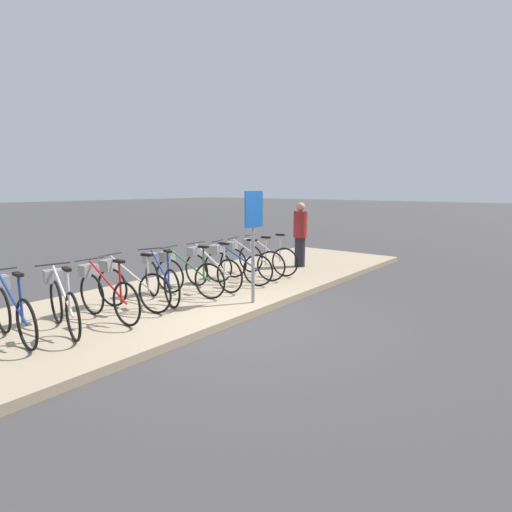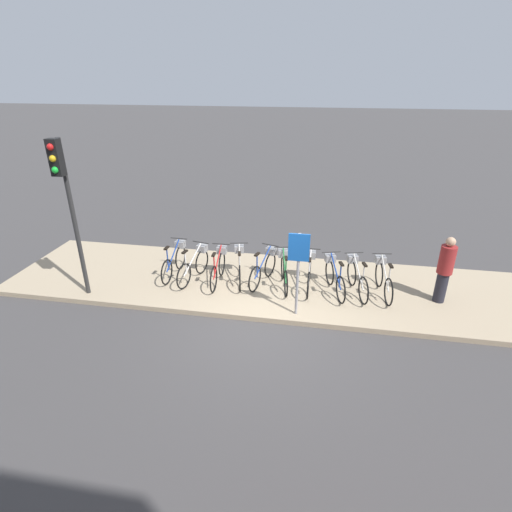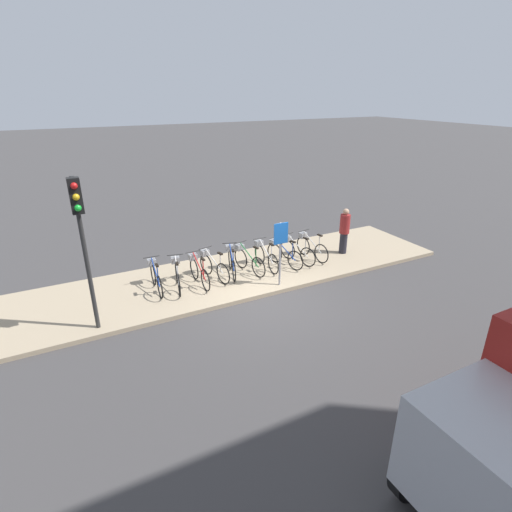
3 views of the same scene
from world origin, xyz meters
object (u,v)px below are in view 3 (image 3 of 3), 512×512
parked_bicycle_4 (231,261)px  parked_bicycle_1 (177,274)px  parked_bicycle_2 (198,270)px  parked_bicycle_3 (212,265)px  parked_bicycle_8 (295,250)px  parked_bicycle_9 (310,246)px  parked_bicycle_0 (155,276)px  parked_bicycle_5 (247,259)px  traffic_light (81,225)px  parked_bicycle_7 (283,253)px  pedestrian (344,230)px  sign_post (281,243)px  parked_bicycle_6 (265,255)px

parked_bicycle_4 → parked_bicycle_1: bearing=-175.0°
parked_bicycle_2 → parked_bicycle_3: bearing=16.6°
parked_bicycle_8 → parked_bicycle_9: same height
parked_bicycle_9 → parked_bicycle_3: bearing=179.3°
parked_bicycle_0 → parked_bicycle_5: (2.85, -0.08, 0.00)m
parked_bicycle_0 → traffic_light: bearing=-141.1°
parked_bicycle_7 → traffic_light: size_ratio=0.41×
parked_bicycle_9 → pedestrian: 1.34m
parked_bicycle_7 → sign_post: bearing=-124.0°
traffic_light → parked_bicycle_1: bearing=28.3°
parked_bicycle_7 → parked_bicycle_8: bearing=6.4°
parked_bicycle_5 → sign_post: 1.60m
parked_bicycle_2 → parked_bicycle_6: (2.26, 0.10, 0.00)m
parked_bicycle_1 → parked_bicycle_3: bearing=6.6°
parked_bicycle_2 → parked_bicycle_8: same height
parked_bicycle_5 → parked_bicycle_4: bearing=170.1°
parked_bicycle_0 → parked_bicycle_3: 1.72m
parked_bicycle_0 → parked_bicycle_4: bearing=0.1°
parked_bicycle_8 → parked_bicycle_9: size_ratio=0.98×
sign_post → parked_bicycle_1: bearing=155.7°
traffic_light → sign_post: (5.01, 0.05, -1.31)m
parked_bicycle_4 → sign_post: bearing=-56.0°
traffic_light → parked_bicycle_3: bearing=21.9°
parked_bicycle_7 → parked_bicycle_8: (0.53, 0.06, 0.00)m
parked_bicycle_2 → traffic_light: traffic_light is taller
parked_bicycle_3 → sign_post: sign_post is taller
parked_bicycle_9 → traffic_light: (-6.96, -1.34, 2.19)m
parked_bicycle_0 → sign_post: sign_post is taller
parked_bicycle_3 → parked_bicycle_5: size_ratio=1.00×
parked_bicycle_7 → traffic_light: 6.33m
parked_bicycle_8 → parked_bicycle_6: bearing=177.6°
parked_bicycle_5 → parked_bicycle_8: bearing=-1.0°
parked_bicycle_6 → parked_bicycle_3: bearing=178.4°
traffic_light → parked_bicycle_8: bearing=11.5°
parked_bicycle_6 → parked_bicycle_9: size_ratio=1.01×
parked_bicycle_6 → sign_post: 1.57m
parked_bicycle_1 → traffic_light: size_ratio=0.41×
parked_bicycle_8 → parked_bicycle_9: 0.62m
parked_bicycle_6 → parked_bicycle_2: bearing=-177.4°
parked_bicycle_0 → parked_bicycle_8: same height
parked_bicycle_0 → parked_bicycle_8: (4.59, -0.11, 0.00)m
parked_bicycle_7 → sign_post: 1.67m
parked_bicycle_7 → parked_bicycle_8: size_ratio=0.99×
parked_bicycle_7 → traffic_light: bearing=-168.0°
parked_bicycle_2 → parked_bicycle_4: bearing=8.6°
parked_bicycle_1 → parked_bicycle_6: bearing=1.7°
parked_bicycle_5 → sign_post: bearing=-71.9°
parked_bicycle_1 → sign_post: sign_post is taller
sign_post → parked_bicycle_4: bearing=124.0°
parked_bicycle_4 → sign_post: 1.86m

